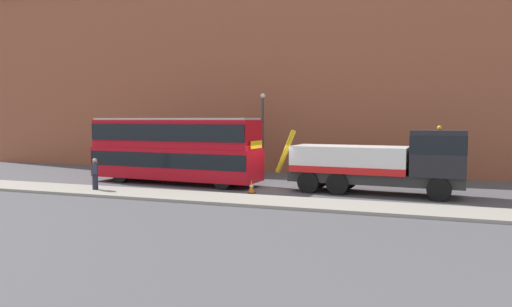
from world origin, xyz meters
name	(u,v)px	position (x,y,z in m)	size (l,w,h in m)	color
ground_plane	(273,190)	(0.00, 0.00, 0.00)	(120.00, 120.00, 0.00)	#4C4C51
near_kerb	(247,200)	(0.00, -4.20, 0.07)	(60.00, 2.80, 0.15)	gray
building_facade	(310,63)	(0.00, 8.86, 8.07)	(60.00, 1.50, 16.00)	#935138
recovery_tow_truck	(383,161)	(6.00, 0.32, 1.76)	(10.21, 3.22, 3.67)	#2D2D2D
double_decker_bus	(174,148)	(-6.51, 0.35, 2.23)	(11.16, 3.27, 4.06)	#B70C19
pedestrian_onlooker	(95,174)	(-8.88, -4.17, 0.99)	(0.41, 0.47, 1.71)	#232333
traffic_cone_near_bus	(251,187)	(-0.72, -1.63, 0.34)	(0.36, 0.36, 0.72)	orange
street_lamp	(263,126)	(-2.89, 6.67, 3.47)	(0.36, 0.36, 5.83)	#38383D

